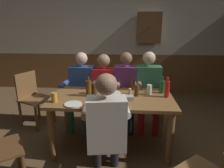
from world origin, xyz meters
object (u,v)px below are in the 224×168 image
at_px(person_3, 148,88).
at_px(pint_glass_1, 54,97).
at_px(person_0, 81,87).
at_px(pint_glass_2, 94,88).
at_px(plate_1, 111,93).
at_px(bottle_0, 89,88).
at_px(table_candle, 130,91).
at_px(pint_glass_4, 133,84).
at_px(person_4, 106,125).
at_px(dining_table, 112,105).
at_px(bottle_2, 162,87).
at_px(chair_empty_near_left, 32,97).
at_px(condiment_caddy, 128,98).
at_px(plate_0, 73,104).
at_px(person_1, 104,88).
at_px(pint_glass_3, 149,90).
at_px(person_2, 125,88).
at_px(pint_glass_0, 137,91).
at_px(wall_dart_cabinet, 149,28).
at_px(bottle_1, 167,89).

relative_size(person_3, pint_glass_1, 10.46).
xyz_separation_m(person_0, pint_glass_2, (0.30, -0.53, 0.16)).
distance_m(plate_1, bottle_0, 0.32).
distance_m(table_candle, pint_glass_4, 0.20).
height_order(person_4, bottle_0, person_4).
bearing_deg(table_candle, pint_glass_1, -159.18).
bearing_deg(dining_table, bottle_2, 16.86).
distance_m(plate_1, bottle_2, 0.69).
xyz_separation_m(table_candle, pint_glass_2, (-0.48, -0.03, 0.04)).
bearing_deg(chair_empty_near_left, condiment_caddy, 90.39).
xyz_separation_m(plate_0, bottle_2, (1.10, 0.50, 0.08)).
bearing_deg(person_1, table_candle, 126.17).
bearing_deg(person_0, person_3, -177.51).
bearing_deg(person_0, pint_glass_1, 82.51).
relative_size(person_4, chair_empty_near_left, 1.40).
relative_size(dining_table, chair_empty_near_left, 1.80).
relative_size(dining_table, bottle_2, 6.91).
bearing_deg(table_candle, plate_1, -178.07).
distance_m(person_1, plate_0, 0.96).
bearing_deg(pint_glass_2, plate_0, -115.67).
relative_size(person_4, pint_glass_3, 9.13).
bearing_deg(plate_1, pint_glass_2, -175.52).
distance_m(person_2, pint_glass_1, 1.21).
relative_size(dining_table, pint_glass_0, 11.06).
distance_m(person_3, pint_glass_1, 1.49).
bearing_deg(person_2, wall_dart_cabinet, -103.04).
bearing_deg(person_3, bottle_2, 107.49).
xyz_separation_m(chair_empty_near_left, plate_1, (1.37, -0.52, 0.28)).
height_order(person_0, bottle_1, person_0).
xyz_separation_m(condiment_caddy, pint_glass_2, (-0.45, 0.18, 0.05)).
bearing_deg(pint_glass_0, wall_dart_cabinet, 81.06).
xyz_separation_m(bottle_1, wall_dart_cabinet, (-0.00, 2.46, 0.70)).
bearing_deg(chair_empty_near_left, table_candle, 97.16).
relative_size(person_3, plate_0, 6.05).
relative_size(bottle_0, bottle_1, 0.98).
height_order(plate_1, pint_glass_2, pint_glass_2).
bearing_deg(condiment_caddy, bottle_0, 169.41).
relative_size(person_2, pint_glass_4, 7.79).
bearing_deg(plate_1, bottle_2, 7.29).
xyz_separation_m(bottle_1, pint_glass_1, (-1.38, -0.27, -0.05)).
bearing_deg(plate_0, dining_table, 34.62).
bearing_deg(person_2, condiment_caddy, 95.50).
distance_m(person_4, table_candle, 0.80).
relative_size(pint_glass_1, pint_glass_2, 0.76).
distance_m(dining_table, chair_empty_near_left, 1.53).
relative_size(person_1, plate_1, 4.71).
height_order(dining_table, person_2, person_2).
distance_m(bottle_1, pint_glass_3, 0.23).
bearing_deg(pint_glass_2, bottle_1, -3.35).
height_order(person_3, pint_glass_1, person_3).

